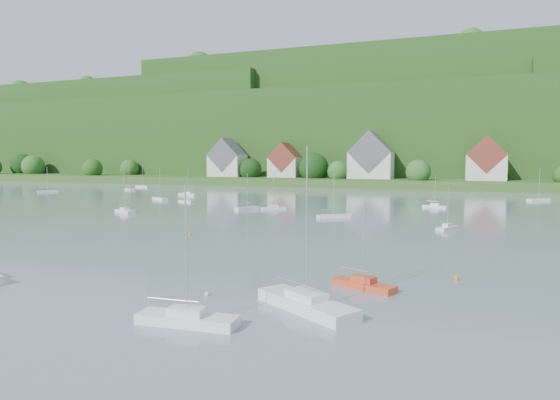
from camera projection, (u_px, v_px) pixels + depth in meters
name	position (u px, v px, depth m)	size (l,w,h in m)	color
far_shore_strip	(364.00, 181.00, 198.51)	(600.00, 60.00, 3.00)	#32551F
forested_ridge	(390.00, 135.00, 260.51)	(620.00, 181.22, 69.89)	#174215
village_building_0	(227.00, 161.00, 204.97)	(14.00, 10.40, 16.00)	beige
village_building_1	(285.00, 163.00, 198.14)	(12.00, 9.36, 14.00)	beige
village_building_2	(371.00, 159.00, 184.82)	(16.00, 11.44, 18.00)	beige
village_building_3	(486.00, 162.00, 169.02)	(13.00, 10.40, 15.50)	beige
near_sailboat_3	(187.00, 318.00, 31.29)	(6.75, 2.37, 8.94)	white
near_sailboat_4	(306.00, 303.00, 34.27)	(8.44, 6.54, 11.46)	white
near_sailboat_5	(363.00, 284.00, 40.01)	(5.69, 3.58, 7.45)	#CF4724
mooring_buoy_1	(207.00, 295.00, 38.04)	(0.38, 0.38, 0.38)	silver
mooring_buoy_2	(456.00, 280.00, 42.87)	(0.49, 0.49, 0.49)	orange
mooring_buoy_3	(190.00, 235.00, 67.96)	(0.42, 0.42, 0.42)	orange
far_sailboat_cluster	(332.00, 201.00, 117.10)	(197.42, 77.27, 8.71)	white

